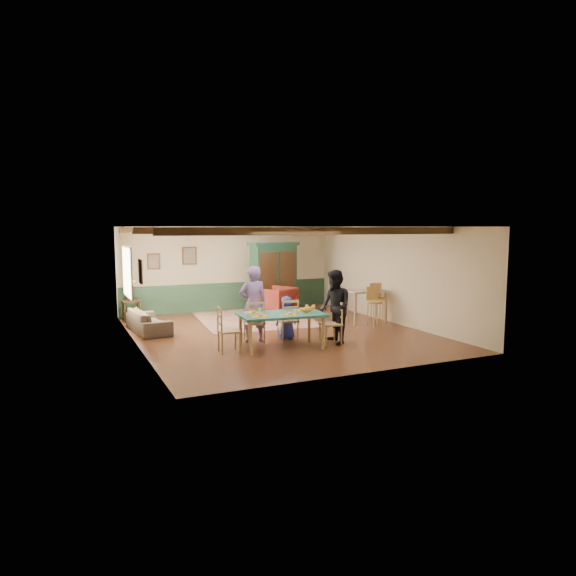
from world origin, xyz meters
name	(u,v)px	position (x,y,z in m)	size (l,w,h in m)	color
floor	(279,333)	(0.00, 0.00, 0.00)	(8.00, 8.00, 0.00)	#482314
wall_back	(229,269)	(0.00, 4.00, 1.35)	(7.00, 0.02, 2.70)	beige
wall_left	(136,287)	(-3.50, 0.00, 1.35)	(0.02, 8.00, 2.70)	beige
wall_right	(393,275)	(3.50, 0.00, 1.35)	(0.02, 8.00, 2.70)	beige
ceiling	(278,227)	(0.00, 0.00, 2.70)	(7.00, 8.00, 0.02)	white
wainscot_back	(230,296)	(0.00, 3.98, 0.45)	(6.95, 0.03, 0.90)	#213D29
ceiling_beam_front	(322,231)	(0.00, -2.30, 2.61)	(6.95, 0.16, 0.16)	black
ceiling_beam_mid	(272,230)	(0.00, 0.40, 2.61)	(6.95, 0.16, 0.16)	black
ceiling_beam_back	(239,230)	(0.00, 3.00, 2.61)	(6.95, 0.16, 0.16)	black
window_left	(127,272)	(-3.47, 1.70, 1.55)	(0.06, 1.60, 1.30)	white
picture_left_wall	(141,271)	(-3.47, -0.60, 1.75)	(0.04, 0.42, 0.52)	gray
picture_back_a	(189,256)	(-1.30, 3.97, 1.80)	(0.45, 0.04, 0.55)	gray
picture_back_b	(154,262)	(-2.40, 3.97, 1.65)	(0.38, 0.04, 0.48)	gray
dining_table	(282,331)	(-0.61, -1.56, 0.39)	(1.87, 1.04, 0.78)	#1E6152
dining_chair_far_left	(254,322)	(-0.96, -0.78, 0.49)	(0.44, 0.46, 0.99)	#9D7C4E
dining_chair_far_right	(288,320)	(-0.13, -0.85, 0.49)	(0.44, 0.46, 0.99)	#9D7C4E
dining_chair_end_left	(229,330)	(-1.80, -1.47, 0.49)	(0.44, 0.46, 0.99)	#9D7C4E
dining_chair_end_right	(331,323)	(0.59, -1.66, 0.49)	(0.44, 0.46, 0.99)	#9D7C4E
person_man	(253,304)	(-0.95, -0.70, 0.90)	(0.65, 0.43, 1.80)	slate
person_woman	(335,307)	(0.69, -1.67, 0.86)	(0.83, 0.65, 1.72)	black
person_child	(287,318)	(-0.12, -0.77, 0.52)	(0.51, 0.33, 1.05)	#2830A2
cat	(307,309)	(-0.04, -1.71, 0.87)	(0.37, 0.15, 0.19)	orange
place_setting_near_left	(260,315)	(-1.20, -1.78, 0.84)	(0.42, 0.31, 0.11)	yellow
place_setting_near_center	(290,313)	(-0.52, -1.83, 0.84)	(0.42, 0.31, 0.11)	yellow
place_setting_far_left	(253,311)	(-1.16, -1.26, 0.84)	(0.42, 0.31, 0.11)	yellow
place_setting_far_right	(301,308)	(-0.01, -1.35, 0.84)	(0.42, 0.31, 0.11)	yellow
area_rug	(254,319)	(0.14, 2.14, 0.01)	(3.13, 3.72, 0.01)	beige
armoire	(274,277)	(1.22, 3.19, 1.11)	(1.56, 0.63, 2.21)	black
armchair	(276,302)	(0.86, 2.20, 0.46)	(0.98, 1.00, 0.91)	#4C110F
sofa	(149,321)	(-3.00, 1.53, 0.28)	(1.91, 0.75, 0.56)	#362B21
end_table	(132,311)	(-3.19, 3.26, 0.31)	(0.50, 0.50, 0.61)	black
table_lamp	(131,290)	(-3.19, 3.26, 0.89)	(0.31, 0.31, 0.56)	#CEAD85
counter_table	(366,307)	(2.78, 0.22, 0.46)	(1.12, 0.65, 0.93)	#C2B497
bar_stool_left	(375,307)	(2.72, -0.33, 0.54)	(0.38, 0.42, 1.09)	tan
bar_stool_right	(379,304)	(3.03, -0.03, 0.57)	(0.40, 0.44, 1.13)	tan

